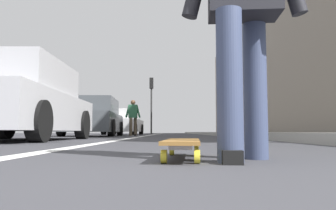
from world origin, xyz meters
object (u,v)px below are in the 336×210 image
(skateboard, at_px, (183,143))
(parked_car_near, at_px, (19,103))
(traffic_light, at_px, (151,95))
(parked_car_mid, at_px, (94,118))
(parked_car_far, at_px, (124,123))
(pedestrian_distant, at_px, (133,115))

(skateboard, bearing_deg, parked_car_near, 34.53)
(skateboard, distance_m, traffic_light, 22.69)
(skateboard, xyz_separation_m, parked_car_mid, (11.13, 3.10, 0.61))
(parked_car_mid, bearing_deg, parked_car_near, -179.03)
(parked_car_far, bearing_deg, parked_car_mid, 178.32)
(skateboard, relative_size, parked_car_far, 0.19)
(parked_car_near, relative_size, parked_car_mid, 0.94)
(parked_car_far, height_order, pedestrian_distant, pedestrian_distant)
(parked_car_far, xyz_separation_m, traffic_light, (4.42, -1.40, 2.15))
(traffic_light, bearing_deg, parked_car_mid, 171.93)
(parked_car_far, xyz_separation_m, pedestrian_distant, (-5.75, -1.21, 0.16))
(parked_car_mid, distance_m, pedestrian_distant, 1.84)
(parked_car_mid, relative_size, parked_car_far, 1.03)
(parked_car_near, height_order, parked_car_far, parked_car_far)
(parked_car_far, bearing_deg, skateboard, -170.89)
(skateboard, height_order, parked_car_far, parked_car_far)
(traffic_light, bearing_deg, parked_car_far, 162.36)
(parked_car_near, xyz_separation_m, parked_car_far, (13.72, -0.09, 0.00))
(skateboard, height_order, pedestrian_distant, pedestrian_distant)
(parked_car_near, distance_m, pedestrian_distant, 8.07)
(parked_car_near, height_order, parked_car_mid, parked_car_near)
(skateboard, bearing_deg, traffic_light, 3.80)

